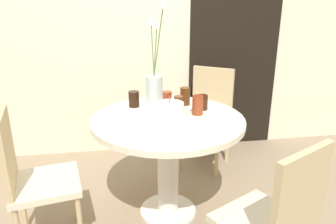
# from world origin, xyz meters

# --- Properties ---
(ground_plane) EXTENTS (16.00, 16.00, 0.00)m
(ground_plane) POSITION_xyz_m (0.00, 0.00, 0.00)
(ground_plane) COLOR #89755B
(wall_back) EXTENTS (8.00, 0.05, 2.60)m
(wall_back) POSITION_xyz_m (0.00, 1.14, 1.30)
(wall_back) COLOR beige
(wall_back) RESTS_ON ground_plane
(doorway_panel) EXTENTS (0.90, 0.01, 2.05)m
(doorway_panel) POSITION_xyz_m (0.83, 1.11, 1.02)
(doorway_panel) COLOR black
(doorway_panel) RESTS_ON ground_plane
(dining_table) EXTENTS (1.01, 1.01, 0.74)m
(dining_table) POSITION_xyz_m (0.00, 0.00, 0.58)
(dining_table) COLOR beige
(dining_table) RESTS_ON ground_plane
(chair_left_flank) EXTENTS (0.55, 0.55, 0.89)m
(chair_left_flank) POSITION_xyz_m (0.49, 0.73, 0.50)
(chair_left_flank) COLOR beige
(chair_left_flank) RESTS_ON ground_plane
(chair_right_flank) EXTENTS (0.47, 0.47, 0.89)m
(chair_right_flank) POSITION_xyz_m (-0.86, -0.17, 0.50)
(chair_right_flank) COLOR beige
(chair_right_flank) RESTS_ON ground_plane
(chair_near_front) EXTENTS (0.54, 0.54, 0.89)m
(chair_near_front) POSITION_xyz_m (0.41, -0.78, 0.50)
(chair_near_front) COLOR beige
(chair_near_front) RESTS_ON ground_plane
(birthday_cake) EXTENTS (0.19, 0.19, 0.15)m
(birthday_cake) POSITION_xyz_m (0.01, -0.00, 0.79)
(birthday_cake) COLOR white
(birthday_cake) RESTS_ON dining_table
(flower_vase) EXTENTS (0.16, 0.23, 0.74)m
(flower_vase) POSITION_xyz_m (-0.04, 0.36, 0.93)
(flower_vase) COLOR #B2C6C1
(flower_vase) RESTS_ON dining_table
(side_plate) EXTENTS (0.19, 0.19, 0.01)m
(side_plate) POSITION_xyz_m (-0.11, -0.20, 0.75)
(side_plate) COLOR silver
(side_plate) RESTS_ON dining_table
(drink_glass_0) EXTENTS (0.07, 0.07, 0.13)m
(drink_glass_0) POSITION_xyz_m (0.21, 0.03, 0.81)
(drink_glass_0) COLOR maroon
(drink_glass_0) RESTS_ON dining_table
(drink_glass_1) EXTENTS (0.07, 0.07, 0.13)m
(drink_glass_1) POSITION_xyz_m (0.17, 0.25, 0.81)
(drink_glass_1) COLOR #51280F
(drink_glass_1) RESTS_ON dining_table
(drink_glass_2) EXTENTS (0.06, 0.06, 0.11)m
(drink_glass_2) POSITION_xyz_m (0.09, 0.11, 0.80)
(drink_glass_2) COLOR #51280F
(drink_glass_2) RESTS_ON dining_table
(drink_glass_3) EXTENTS (0.08, 0.08, 0.11)m
(drink_glass_3) POSITION_xyz_m (-0.21, 0.27, 0.80)
(drink_glass_3) COLOR black
(drink_glass_3) RESTS_ON dining_table
(drink_glass_4) EXTENTS (0.06, 0.06, 0.12)m
(drink_glass_4) POSITION_xyz_m (0.02, 0.19, 0.81)
(drink_glass_4) COLOR maroon
(drink_glass_4) RESTS_ON dining_table
(drink_glass_5) EXTENTS (0.08, 0.08, 0.10)m
(drink_glass_5) POSITION_xyz_m (0.26, 0.14, 0.79)
(drink_glass_5) COLOR #33190C
(drink_glass_5) RESTS_ON dining_table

